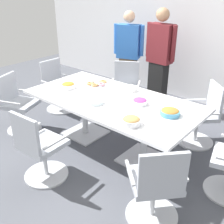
% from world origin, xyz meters
% --- Properties ---
extents(ground_plane, '(10.00, 10.00, 0.01)m').
position_xyz_m(ground_plane, '(0.00, 0.00, -0.01)').
color(ground_plane, '#4C4F56').
extents(back_wall, '(8.00, 0.10, 2.80)m').
position_xyz_m(back_wall, '(0.00, 2.40, 1.40)').
color(back_wall, white).
rests_on(back_wall, ground).
extents(conference_table, '(2.40, 1.20, 0.75)m').
position_xyz_m(conference_table, '(0.00, 0.00, 0.63)').
color(conference_table, white).
rests_on(conference_table, ground).
extents(office_chair_0, '(0.76, 0.76, 0.91)m').
position_xyz_m(office_chair_0, '(0.92, 0.93, 0.41)').
color(office_chair_0, silver).
rests_on(office_chair_0, ground).
extents(office_chair_1, '(0.74, 0.74, 0.91)m').
position_xyz_m(office_chair_1, '(-0.57, 1.04, 0.41)').
color(office_chair_1, silver).
rests_on(office_chair_1, ground).
extents(office_chair_2, '(0.54, 0.54, 0.91)m').
position_xyz_m(office_chair_2, '(-1.61, 0.35, 0.41)').
color(office_chair_2, silver).
rests_on(office_chair_2, ground).
extents(office_chair_3, '(0.70, 0.70, 0.91)m').
position_xyz_m(office_chair_3, '(-1.45, -0.58, 0.41)').
color(office_chair_3, silver).
rests_on(office_chair_3, ground).
extents(office_chair_4, '(0.57, 0.57, 0.91)m').
position_xyz_m(office_chair_4, '(-0.18, -1.10, 0.41)').
color(office_chair_4, silver).
rests_on(office_chair_4, ground).
extents(office_chair_5, '(0.76, 0.76, 0.91)m').
position_xyz_m(office_chair_5, '(1.21, -0.78, 0.41)').
color(office_chair_5, silver).
rests_on(office_chair_5, ground).
extents(person_standing_0, '(0.60, 0.35, 1.70)m').
position_xyz_m(person_standing_0, '(-1.01, 1.69, 0.88)').
color(person_standing_0, brown).
rests_on(person_standing_0, ground).
extents(person_standing_1, '(0.61, 0.25, 1.80)m').
position_xyz_m(person_standing_1, '(-0.28, 1.65, 0.94)').
color(person_standing_1, black).
rests_on(person_standing_1, ground).
extents(snack_bowl_chips_orange, '(0.20, 0.20, 0.10)m').
position_xyz_m(snack_bowl_chips_orange, '(-0.75, -0.12, 0.80)').
color(snack_bowl_chips_orange, white).
rests_on(snack_bowl_chips_orange, conference_table).
extents(snack_bowl_pretzels, '(0.24, 0.24, 0.08)m').
position_xyz_m(snack_bowl_pretzels, '(0.85, 0.06, 0.79)').
color(snack_bowl_pretzels, '#4C9EC6').
rests_on(snack_bowl_pretzels, conference_table).
extents(snack_bowl_cookies, '(0.22, 0.22, 0.10)m').
position_xyz_m(snack_bowl_cookies, '(0.63, -0.42, 0.80)').
color(snack_bowl_cookies, white).
rests_on(snack_bowl_cookies, conference_table).
extents(snack_bowl_candy_mix, '(0.20, 0.20, 0.08)m').
position_xyz_m(snack_bowl_candy_mix, '(0.39, 0.09, 0.79)').
color(snack_bowl_candy_mix, white).
rests_on(snack_bowl_candy_mix, conference_table).
extents(donut_platter, '(0.33, 0.32, 0.04)m').
position_xyz_m(donut_platter, '(-0.55, 0.28, 0.77)').
color(donut_platter, white).
rests_on(donut_platter, conference_table).
extents(plate_stack, '(0.22, 0.22, 0.05)m').
position_xyz_m(plate_stack, '(-0.07, -0.25, 0.77)').
color(plate_stack, white).
rests_on(plate_stack, conference_table).
extents(napkin_pile, '(0.14, 0.14, 0.08)m').
position_xyz_m(napkin_pile, '(0.03, 0.39, 0.79)').
color(napkin_pile, white).
rests_on(napkin_pile, conference_table).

